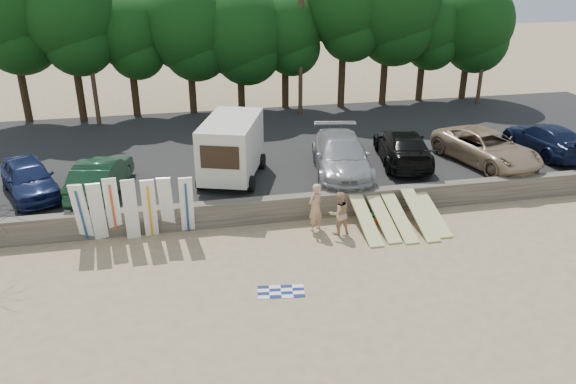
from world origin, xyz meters
name	(u,v)px	position (x,y,z in m)	size (l,w,h in m)	color
ground	(344,251)	(0.00, 0.00, 0.00)	(120.00, 120.00, 0.00)	tan
seawall	(323,205)	(0.00, 3.00, 0.50)	(44.00, 0.50, 1.00)	#6B6356
parking_lot	(286,149)	(0.00, 10.50, 0.35)	(44.00, 14.50, 0.70)	#282828
treeline	(262,18)	(-0.11, 17.38, 6.31)	(33.42, 6.50, 9.43)	#382616
utility_poles	(301,35)	(2.00, 16.00, 5.43)	(25.80, 0.26, 9.00)	#473321
box_trailer	(231,146)	(-3.33, 6.13, 2.21)	(3.42, 4.69, 2.70)	beige
car_0	(29,178)	(-11.72, 5.97, 1.45)	(1.78, 4.42, 1.51)	#151F4A
car_1	(101,176)	(-8.85, 5.57, 1.46)	(1.60, 4.58, 1.51)	#12331C
car_2	(341,156)	(1.54, 5.66, 1.55)	(2.39, 5.87, 1.70)	#95959A
car_3	(403,147)	(4.84, 6.52, 1.48)	(2.18, 5.37, 1.56)	black
car_4	(487,148)	(8.65, 5.59, 1.48)	(2.58, 5.60, 1.56)	#A08365
car_5	(545,139)	(12.26, 6.33, 1.44)	(2.07, 5.09, 1.48)	black
surfboard_upright_0	(81,213)	(-9.25, 2.49, 1.26)	(0.50, 0.06, 2.60)	white
surfboard_upright_1	(97,212)	(-8.69, 2.45, 1.26)	(0.50, 0.06, 2.60)	white
surfboard_upright_2	(113,208)	(-8.15, 2.63, 1.28)	(0.50, 0.06, 2.60)	white
surfboard_upright_3	(131,210)	(-7.50, 2.36, 1.28)	(0.50, 0.06, 2.60)	white
surfboard_upright_4	(150,208)	(-6.83, 2.37, 1.27)	(0.50, 0.06, 2.60)	white
surfboard_upright_5	(167,205)	(-6.21, 2.55, 1.26)	(0.50, 0.06, 2.60)	white
surfboard_upright_6	(187,205)	(-5.47, 2.43, 1.26)	(0.50, 0.06, 2.60)	white
surfboard_low_0	(365,219)	(1.28, 1.41, 0.49)	(0.56, 3.00, 0.07)	#D4D085
surfboard_low_1	(383,217)	(2.04, 1.55, 0.46)	(0.56, 3.00, 0.07)	#D4D085
surfboard_low_2	(399,217)	(2.66, 1.40, 0.46)	(0.56, 3.00, 0.07)	#D4D085
surfboard_low_3	(420,214)	(3.50, 1.34, 0.50)	(0.56, 3.00, 0.07)	#D4D085
surfboard_low_4	(431,212)	(4.10, 1.58, 0.44)	(0.56, 3.00, 0.07)	#D4D085
beachgoer_a	(315,207)	(-0.62, 1.85, 0.97)	(0.71, 0.47, 1.95)	tan
beachgoer_b	(339,213)	(0.19, 1.39, 0.86)	(0.84, 0.65, 1.72)	tan
cooler	(370,217)	(1.76, 2.15, 0.16)	(0.38, 0.30, 0.32)	green
gear_bag	(376,221)	(1.91, 1.92, 0.11)	(0.30, 0.25, 0.22)	#D75119
beach_towel	(281,292)	(-2.75, -2.13, 0.01)	(1.50, 1.50, 0.00)	white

